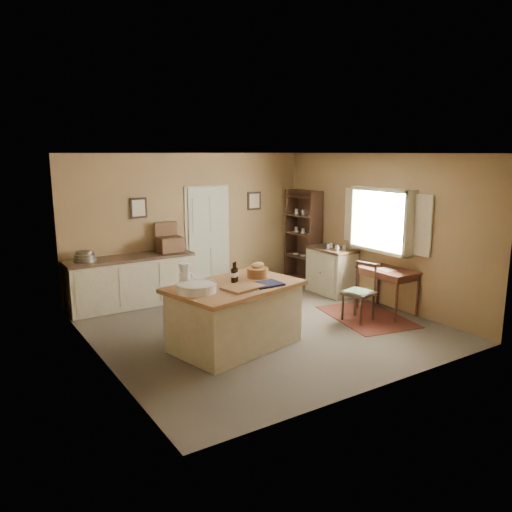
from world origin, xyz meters
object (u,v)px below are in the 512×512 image
Objects in this scene: work_island at (234,314)px; sideboard at (132,279)px; desk_chair at (359,293)px; right_cabinet at (331,270)px; shelving_unit at (305,236)px; writing_desk at (388,275)px.

work_island is 2.74m from sideboard.
desk_chair is at bearing -44.75° from sideboard.
shelving_unit is (0.15, 1.04, 0.51)m from right_cabinet.
shelving_unit is at bearing -4.56° from sideboard.
work_island is 3.26m from right_cabinet.
desk_chair is 2.71m from shelving_unit.
desk_chair is 0.94× the size of right_cabinet.
sideboard is 3.79m from right_cabinet.
writing_desk is (3.54, -2.77, 0.19)m from sideboard.
desk_chair is (2.84, -2.81, -0.02)m from sideboard.
work_island is 0.90× the size of sideboard.
desk_chair is 0.48× the size of shelving_unit.
sideboard is at bearing 89.36° from work_island.
writing_desk is 1.04× the size of desk_chair.
sideboard reaches higher than writing_desk.
shelving_unit is at bearing 24.69° from work_island.
work_island reaches higher than right_cabinet.
desk_chair reaches higher than writing_desk.
sideboard is at bearing 159.28° from right_cabinet.
sideboard is 1.16× the size of shelving_unit.
sideboard is 4.50m from writing_desk.
shelving_unit is at bearing 81.75° from right_cabinet.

